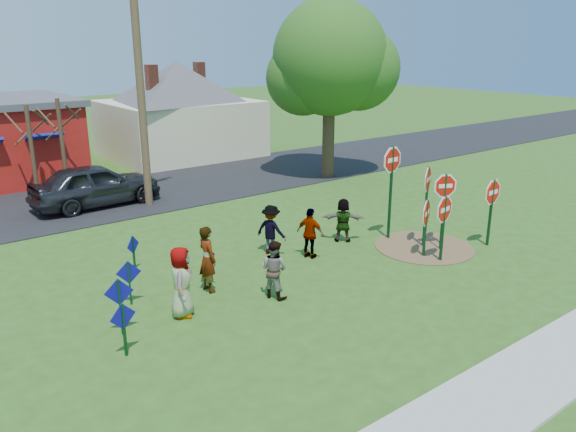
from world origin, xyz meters
The scene contains 27 objects.
ground centered at (0.00, 0.00, 0.00)m, with size 120.00×120.00×0.00m, color #2C5016.
sidewalk centered at (0.00, -7.20, 0.04)m, with size 22.00×1.80×0.08m, color #9E9E99.
road centered at (0.00, 11.50, 0.02)m, with size 120.00×7.50×0.04m, color black.
dirt_patch centered at (4.50, -1.00, 0.01)m, with size 3.20×3.20×0.03m, color brown.
cream_house centered at (5.50, 18.00, 2.92)m, with size 9.40×9.40×6.50m.
stop_sign_a centered at (3.96, -2.07, 1.50)m, with size 1.13×0.17×2.23m.
stop_sign_b centered at (4.22, 0.33, 2.43)m, with size 1.19×0.11×3.34m.
stop_sign_c centered at (4.75, -1.45, 1.86)m, with size 0.92×0.48×2.65m.
stop_sign_d centered at (5.23, -1.11, 1.72)m, with size 0.89×0.37×2.39m.
stop_sign_e centered at (3.85, -1.50, 1.32)m, with size 1.06×0.51×2.01m.
stop_sign_f centered at (6.33, -2.13, 1.67)m, with size 1.16×0.08×2.40m.
stop_sign_g centered at (4.55, -0.92, 1.99)m, with size 1.01×0.52×2.84m.
blue_diamond_a centered at (-5.85, -1.41, 0.77)m, with size 0.61×0.13×1.24m.
blue_diamond_b centered at (-5.55, -0.47, 0.87)m, with size 0.64×0.18×1.39m.
blue_diamond_c centered at (-4.78, 0.88, 0.74)m, with size 0.60×0.20×1.19m.
blue_diamond_d centered at (-3.82, 2.90, 0.68)m, with size 0.49×0.32×1.10m.
person_a centered at (-4.00, -0.48, 0.89)m, with size 0.87×0.57×1.78m, color #415993.
person_b centered at (-2.77, 0.40, 0.91)m, with size 0.67×0.44×1.83m, color #237760.
person_c centered at (-1.60, -0.99, 0.78)m, with size 0.76×0.59×1.57m, color brown.
person_d centered at (0.20, 1.61, 0.80)m, with size 1.03×0.59×1.60m, color #2D2E32.
person_e centered at (0.96, 0.59, 0.80)m, with size 0.94×0.39×1.60m, color #4F2957.
person_f centered at (2.80, 1.09, 0.75)m, with size 1.39×0.44×1.50m, color #235433.
suv centered at (-2.27, 10.32, 0.91)m, with size 2.06×5.11×1.74m, color #2F3035.
utility_pole centered at (-0.54, 9.17, 5.23)m, with size 2.40×0.65×9.94m.
leafy_tree centered at (8.80, 8.47, 5.45)m, with size 5.96×5.44×8.47m.
bare_tree_east centered at (-2.63, 13.04, 2.70)m, with size 1.80×1.80×4.18m.
bare_tree_extra centered at (-3.83, 13.28, 2.56)m, with size 1.80×1.80×3.96m.
Camera 1 is at (-9.58, -11.95, 6.45)m, focal length 35.00 mm.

